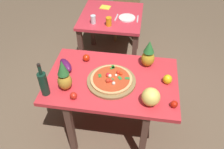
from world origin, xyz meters
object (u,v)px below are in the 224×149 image
at_px(display_table, 112,86).
at_px(eggplant, 66,65).
at_px(pineapple_left, 64,77).
at_px(tomato_near_board, 86,58).
at_px(pizza_board, 111,81).
at_px(pineapple_right, 148,55).
at_px(tomato_beside_pepper, 174,104).
at_px(dining_chair, 125,12).
at_px(drinking_glass_juice, 109,22).
at_px(bell_pepper, 167,79).
at_px(dinner_plate, 127,18).
at_px(background_table, 111,23).
at_px(napkin_folded, 105,7).
at_px(melon, 151,97).
at_px(wine_bottle, 44,83).
at_px(tomato_at_corner, 74,96).
at_px(pizza, 111,79).
at_px(drinking_glass_water, 93,19).
at_px(fork_utensil, 116,17).
at_px(knife_utensil, 138,19).

distance_m(display_table, eggplant, 0.50).
height_order(pineapple_left, tomato_near_board, pineapple_left).
distance_m(pizza_board, pineapple_right, 0.46).
bearing_deg(tomato_beside_pepper, eggplant, 162.09).
distance_m(dining_chair, drinking_glass_juice, 0.99).
height_order(bell_pepper, dinner_plate, bell_pepper).
relative_size(background_table, dining_chair, 0.98).
bearing_deg(napkin_folded, tomato_beside_pepper, -62.57).
bearing_deg(melon, dinner_plate, 103.64).
relative_size(wine_bottle, napkin_folded, 2.41).
xyz_separation_m(wine_bottle, napkin_folded, (0.24, 1.72, -0.12)).
height_order(dining_chair, pineapple_right, pineapple_right).
height_order(eggplant, tomato_at_corner, eggplant).
distance_m(tomato_near_board, tomato_at_corner, 0.53).
relative_size(pineapple_left, napkin_folded, 2.29).
relative_size(pineapple_right, tomato_beside_pepper, 4.67).
height_order(pizza, dinner_plate, pizza).
xyz_separation_m(display_table, drinking_glass_water, (-0.39, 0.99, 0.15)).
relative_size(melon, napkin_folded, 1.14).
xyz_separation_m(pizza, melon, (0.37, -0.21, 0.04)).
bearing_deg(fork_utensil, pineapple_left, -96.82).
height_order(background_table, drinking_glass_water, drinking_glass_water).
relative_size(display_table, pizza, 3.20).
bearing_deg(knife_utensil, melon, -82.53).
xyz_separation_m(display_table, wine_bottle, (-0.55, -0.27, 0.22)).
relative_size(wine_bottle, drinking_glass_juice, 3.06).
height_order(pizza_board, knife_utensil, pizza_board).
xyz_separation_m(display_table, dining_chair, (-0.07, 1.89, -0.18)).
bearing_deg(dining_chair, pizza, 79.24).
bearing_deg(pineapple_left, dining_chair, 81.01).
xyz_separation_m(dinner_plate, knife_utensil, (0.14, 0.00, -0.00)).
bearing_deg(dining_chair, pineapple_right, 90.67).
relative_size(eggplant, tomato_beside_pepper, 3.20).
bearing_deg(drinking_glass_juice, pizza_board, -79.41).
bearing_deg(tomato_at_corner, napkin_folded, 90.81).
relative_size(pizza, dinner_plate, 1.77).
bearing_deg(pineapple_right, display_table, -141.10).
bearing_deg(tomato_at_corner, wine_bottle, 175.42).
relative_size(pineapple_right, melon, 1.83).
xyz_separation_m(pizza_board, bell_pepper, (0.52, 0.07, 0.03)).
xyz_separation_m(melon, eggplant, (-0.84, 0.33, -0.03)).
xyz_separation_m(eggplant, drinking_glass_juice, (0.29, 0.89, 0.01)).
bearing_deg(dining_chair, dinner_plate, 84.30).
bearing_deg(tomato_beside_pepper, pizza_board, 159.15).
bearing_deg(knife_utensil, eggplant, -120.72).
bearing_deg(melon, drinking_glass_water, 121.46).
distance_m(tomato_at_corner, knife_utensil, 1.54).
xyz_separation_m(pizza, wine_bottle, (-0.55, -0.23, 0.09)).
height_order(pizza_board, tomato_near_board, tomato_near_board).
xyz_separation_m(pizza_board, drinking_glass_water, (-0.39, 1.03, 0.04)).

